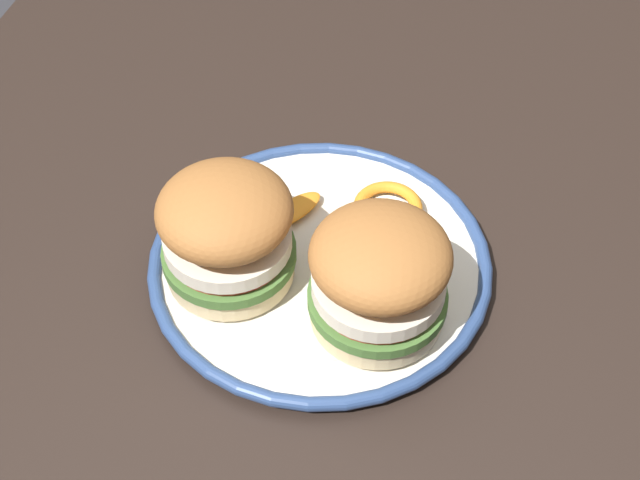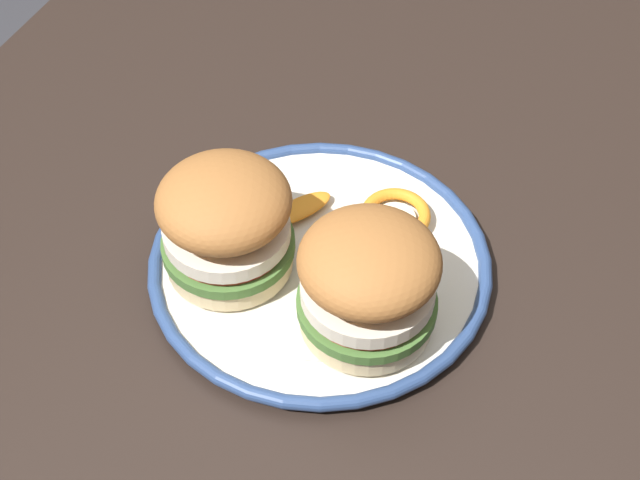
{
  "view_description": "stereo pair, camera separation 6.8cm",
  "coord_description": "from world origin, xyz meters",
  "px_view_note": "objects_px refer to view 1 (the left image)",
  "views": [
    {
      "loc": [
        -0.48,
        -0.16,
        1.33
      ],
      "look_at": [
        0.02,
        -0.03,
        0.75
      ],
      "focal_mm": 51.75,
      "sensor_mm": 36.0,
      "label": 1
    },
    {
      "loc": [
        -0.46,
        -0.22,
        1.33
      ],
      "look_at": [
        0.02,
        -0.03,
        0.75
      ],
      "focal_mm": 51.75,
      "sensor_mm": 36.0,
      "label": 2
    }
  ],
  "objects_px": {
    "dining_table": "(287,347)",
    "dinner_plate": "(320,263)",
    "sandwich_half_right": "(227,231)",
    "sandwich_half_left": "(379,275)"
  },
  "relations": [
    {
      "from": "dining_table",
      "to": "dinner_plate",
      "type": "height_order",
      "value": "dinner_plate"
    },
    {
      "from": "dining_table",
      "to": "sandwich_half_right",
      "type": "distance_m",
      "value": 0.18
    },
    {
      "from": "dinner_plate",
      "to": "sandwich_half_right",
      "type": "xyz_separation_m",
      "value": [
        -0.03,
        0.07,
        0.06
      ]
    },
    {
      "from": "dinner_plate",
      "to": "sandwich_half_left",
      "type": "relative_size",
      "value": 2.45
    },
    {
      "from": "sandwich_half_left",
      "to": "sandwich_half_right",
      "type": "bearing_deg",
      "value": 83.69
    },
    {
      "from": "dinner_plate",
      "to": "sandwich_half_right",
      "type": "bearing_deg",
      "value": 116.13
    },
    {
      "from": "dinner_plate",
      "to": "sandwich_half_left",
      "type": "xyz_separation_m",
      "value": [
        -0.05,
        -0.06,
        0.06
      ]
    },
    {
      "from": "dinner_plate",
      "to": "dining_table",
      "type": "bearing_deg",
      "value": 118.54
    },
    {
      "from": "dinner_plate",
      "to": "sandwich_half_right",
      "type": "relative_size",
      "value": 2.27
    },
    {
      "from": "dinner_plate",
      "to": "sandwich_half_left",
      "type": "distance_m",
      "value": 0.1
    }
  ]
}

